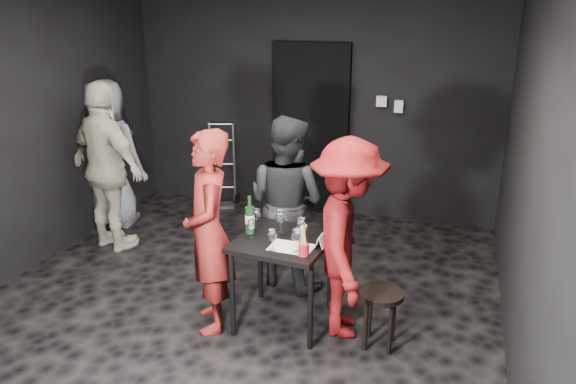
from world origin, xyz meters
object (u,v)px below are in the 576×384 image
(bystander_cream, at_px, (105,151))
(tasting_table, at_px, (283,250))
(hand_truck, at_px, (223,189))
(stool, at_px, (381,303))
(wine_bottle, at_px, (250,219))
(woman_black, at_px, (286,196))
(breadstick_cup, at_px, (304,241))
(bystander_grey, at_px, (107,143))
(server_red, at_px, (208,222))
(man_maroon, at_px, (348,232))

(bystander_cream, bearing_deg, tasting_table, 178.44)
(hand_truck, relative_size, tasting_table, 1.45)
(stool, relative_size, bystander_cream, 0.22)
(hand_truck, xyz_separation_m, bystander_cream, (-0.58, -1.60, 0.88))
(stool, height_order, wine_bottle, wine_bottle)
(hand_truck, xyz_separation_m, woman_black, (1.45, -1.79, 0.66))
(hand_truck, distance_m, tasting_table, 2.99)
(hand_truck, distance_m, breadstick_cup, 3.36)
(tasting_table, relative_size, bystander_grey, 0.38)
(server_red, xyz_separation_m, bystander_cream, (-1.67, 1.09, 0.17))
(stool, bearing_deg, bystander_grey, 155.29)
(bystander_cream, distance_m, breadstick_cup, 2.70)
(stool, xyz_separation_m, bystander_grey, (-3.43, 1.58, 0.62))
(woman_black, bearing_deg, wine_bottle, 97.79)
(tasting_table, distance_m, bystander_grey, 3.01)
(bystander_grey, bearing_deg, bystander_cream, 122.54)
(man_maroon, height_order, breadstick_cup, man_maroon)
(woman_black, relative_size, man_maroon, 1.00)
(stool, height_order, man_maroon, man_maroon)
(bystander_cream, relative_size, wine_bottle, 6.77)
(tasting_table, bearing_deg, hand_truck, 123.55)
(tasting_table, height_order, man_maroon, man_maroon)
(woman_black, xyz_separation_m, breadstick_cup, (0.43, -0.92, -0.00))
(hand_truck, distance_m, man_maroon, 3.32)
(bystander_cream, relative_size, breadstick_cup, 8.45)
(woman_black, bearing_deg, man_maroon, 154.89)
(hand_truck, height_order, bystander_cream, bystander_cream)
(man_maroon, height_order, bystander_cream, bystander_cream)
(stool, bearing_deg, woman_black, 141.89)
(woman_black, bearing_deg, breadstick_cup, 132.51)
(wine_bottle, bearing_deg, stool, -7.75)
(man_maroon, bearing_deg, stool, -128.56)
(hand_truck, height_order, woman_black, woman_black)
(bystander_cream, xyz_separation_m, wine_bottle, (1.92, -0.83, -0.21))
(hand_truck, xyz_separation_m, stool, (2.46, -2.58, 0.17))
(man_maroon, xyz_separation_m, breadstick_cup, (-0.28, -0.27, 0.00))
(hand_truck, height_order, breadstick_cup, hand_truck)
(woman_black, relative_size, bystander_cream, 0.80)
(tasting_table, xyz_separation_m, man_maroon, (0.52, 0.03, 0.21))
(tasting_table, height_order, stool, tasting_table)
(woman_black, xyz_separation_m, man_maroon, (0.70, -0.65, -0.00))
(bystander_grey, xyz_separation_m, wine_bottle, (2.31, -1.43, -0.12))
(man_maroon, bearing_deg, hand_truck, 27.97)
(tasting_table, height_order, bystander_grey, bystander_grey)
(woman_black, relative_size, bystander_grey, 0.87)
(stool, xyz_separation_m, breadstick_cup, (-0.58, -0.12, 0.49))
(bystander_grey, distance_m, breadstick_cup, 3.32)
(woman_black, bearing_deg, tasting_table, 123.06)
(woman_black, distance_m, man_maroon, 0.96)
(woman_black, distance_m, bystander_cream, 2.05)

